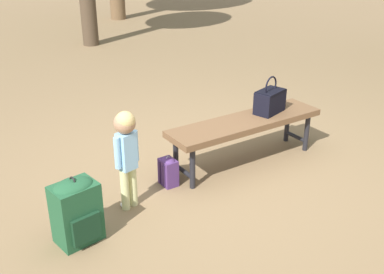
# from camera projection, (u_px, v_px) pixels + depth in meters

# --- Properties ---
(ground_plane) EXTENTS (40.00, 40.00, 0.00)m
(ground_plane) POSITION_uv_depth(u_px,v_px,m) (201.00, 174.00, 4.27)
(ground_plane) COLOR brown
(ground_plane) RESTS_ON ground
(park_bench) EXTENTS (1.64, 0.61, 0.45)m
(park_bench) POSITION_uv_depth(u_px,v_px,m) (246.00, 125.00, 4.35)
(park_bench) COLOR brown
(park_bench) RESTS_ON ground
(handbag) EXTENTS (0.34, 0.23, 0.37)m
(handbag) POSITION_uv_depth(u_px,v_px,m) (270.00, 100.00, 4.45)
(handbag) COLOR black
(handbag) RESTS_ON park_bench
(child_standing) EXTENTS (0.23, 0.17, 0.84)m
(child_standing) POSITION_uv_depth(u_px,v_px,m) (126.00, 145.00, 3.55)
(child_standing) COLOR #CCCC8C
(child_standing) RESTS_ON ground
(backpack_large) EXTENTS (0.32, 0.29, 0.53)m
(backpack_large) POSITION_uv_depth(u_px,v_px,m) (76.00, 209.00, 3.26)
(backpack_large) COLOR #1E4C2D
(backpack_large) RESTS_ON ground
(backpack_small) EXTENTS (0.16, 0.18, 0.28)m
(backpack_small) POSITION_uv_depth(u_px,v_px,m) (168.00, 170.00, 4.05)
(backpack_small) COLOR #4C2D66
(backpack_small) RESTS_ON ground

